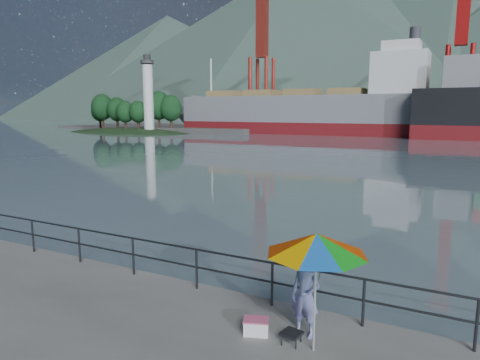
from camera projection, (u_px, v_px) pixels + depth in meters
name	position (u px, v px, depth m)	size (l,w,h in m)	color
harbor_water	(438.00, 125.00, 123.29)	(500.00, 280.00, 0.00)	slate
guardrail	(164.00, 262.00, 10.87)	(22.00, 0.06, 1.03)	#2D3033
lighthouse_islet	(130.00, 130.00, 88.72)	(48.00, 26.40, 19.20)	#263F1E
fisherman	(305.00, 296.00, 8.21)	(0.59, 0.39, 1.62)	navy
beach_umbrella	(317.00, 244.00, 7.47)	(1.83, 1.83, 2.21)	white
folding_stool	(291.00, 338.00, 8.00)	(0.42, 0.42, 0.23)	black
cooler_bag	(256.00, 327.00, 8.36)	(0.48, 0.32, 0.28)	white
fishing_rod	(320.00, 309.00, 9.44)	(0.02, 0.02, 2.04)	black
bulk_carrier	(318.00, 111.00, 81.12)	(51.41, 8.90, 14.50)	maroon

